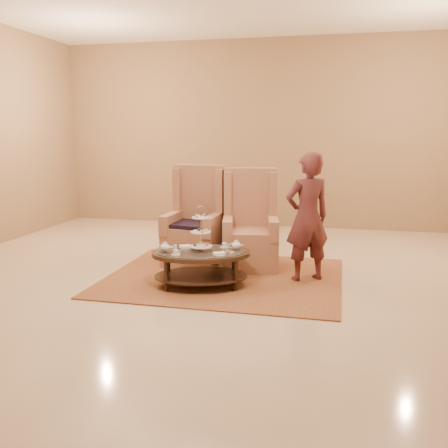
% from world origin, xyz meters
% --- Properties ---
extents(ground, '(8.00, 8.00, 0.00)m').
position_xyz_m(ground, '(0.00, 0.00, 0.00)').
color(ground, beige).
rests_on(ground, ground).
extents(ceiling, '(8.00, 8.00, 0.02)m').
position_xyz_m(ceiling, '(0.00, 0.00, 0.00)').
color(ceiling, white).
rests_on(ceiling, ground).
extents(wall_back, '(8.00, 0.04, 3.50)m').
position_xyz_m(wall_back, '(0.00, 4.00, 1.75)').
color(wall_back, '#947451').
rests_on(wall_back, ground).
extents(rug, '(2.89, 2.41, 0.02)m').
position_xyz_m(rug, '(-0.01, 0.37, 0.01)').
color(rug, '#996336').
rests_on(rug, ground).
extents(tea_table, '(1.32, 1.07, 0.96)m').
position_xyz_m(tea_table, '(-0.19, -0.04, 0.35)').
color(tea_table, black).
rests_on(tea_table, ground).
extents(armchair_left, '(0.76, 0.78, 1.34)m').
position_xyz_m(armchair_left, '(-0.56, 1.03, 0.45)').
color(armchair_left, '#AC7051').
rests_on(armchair_left, ground).
extents(armchair_right, '(0.84, 0.86, 1.32)m').
position_xyz_m(armchair_right, '(0.21, 0.97, 0.44)').
color(armchair_right, '#AC7051').
rests_on(armchair_right, ground).
extents(person, '(0.68, 0.62, 1.57)m').
position_xyz_m(person, '(0.99, 0.48, 0.78)').
color(person, '#512324').
rests_on(person, ground).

